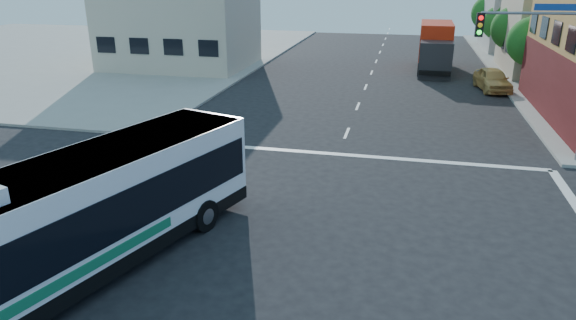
# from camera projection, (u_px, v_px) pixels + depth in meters

# --- Properties ---
(ground) EXTENTS (120.00, 120.00, 0.00)m
(ground) POSITION_uv_depth(u_px,v_px,m) (297.00, 255.00, 15.93)
(ground) COLOR black
(ground) RESTS_ON ground
(sidewalk_nw) EXTENTS (50.00, 50.00, 0.15)m
(sidewalk_nw) POSITION_uv_depth(u_px,v_px,m) (47.00, 51.00, 55.24)
(sidewalk_nw) COLOR gray
(sidewalk_nw) RESTS_ON ground
(building_east_far) EXTENTS (12.06, 10.06, 10.00)m
(building_east_far) POSITION_uv_depth(u_px,v_px,m) (547.00, 3.00, 54.47)
(building_east_far) COLOR #A1A19C
(building_east_far) RESTS_ON ground
(building_west) EXTENTS (12.06, 10.06, 8.00)m
(building_west) POSITION_uv_depth(u_px,v_px,m) (180.00, 22.00, 45.51)
(building_west) COLOR #BCB49C
(building_west) RESTS_ON ground
(signal_mast_ne) EXTENTS (7.91, 1.13, 8.07)m
(signal_mast_ne) POSITION_uv_depth(u_px,v_px,m) (556.00, 53.00, 22.00)
(signal_mast_ne) COLOR slate
(signal_mast_ne) RESTS_ON ground
(street_tree_a) EXTENTS (3.60, 3.60, 5.53)m
(street_tree_a) POSITION_uv_depth(u_px,v_px,m) (534.00, 38.00, 37.70)
(street_tree_a) COLOR #362613
(street_tree_a) RESTS_ON ground
(street_tree_b) EXTENTS (3.80, 3.80, 5.79)m
(street_tree_b) POSITION_uv_depth(u_px,v_px,m) (515.00, 25.00, 44.96)
(street_tree_b) COLOR #362613
(street_tree_b) RESTS_ON ground
(street_tree_c) EXTENTS (3.40, 3.40, 5.29)m
(street_tree_c) POSITION_uv_depth(u_px,v_px,m) (500.00, 21.00, 52.37)
(street_tree_c) COLOR #362613
(street_tree_c) RESTS_ON ground
(street_tree_d) EXTENTS (4.00, 4.00, 6.03)m
(street_tree_d) POSITION_uv_depth(u_px,v_px,m) (490.00, 11.00, 59.53)
(street_tree_d) COLOR #362613
(street_tree_d) RESTS_ON ground
(transit_bus) EXTENTS (6.51, 13.05, 3.80)m
(transit_bus) POSITION_uv_depth(u_px,v_px,m) (70.00, 220.00, 14.08)
(transit_bus) COLOR black
(transit_bus) RESTS_ON ground
(box_truck) EXTENTS (2.84, 9.00, 4.03)m
(box_truck) POSITION_uv_depth(u_px,v_px,m) (435.00, 48.00, 44.38)
(box_truck) COLOR #25262A
(box_truck) RESTS_ON ground
(parked_car) EXTENTS (2.58, 4.99, 1.62)m
(parked_car) POSITION_uv_depth(u_px,v_px,m) (493.00, 79.00, 37.45)
(parked_car) COLOR tan
(parked_car) RESTS_ON ground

